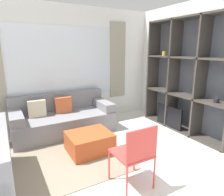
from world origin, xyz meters
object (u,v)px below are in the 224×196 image
Objects in this scene: shelving_unit at (187,78)px; couch_main at (63,119)px; ottoman at (90,142)px; folding_chair at (136,152)px.

shelving_unit is 1.15× the size of couch_main.
couch_main reaches higher than ottoman.
shelving_unit is 2.74× the size of folding_chair.
folding_chair reaches higher than ottoman.
couch_main is at bearing -82.70° from folding_chair.
couch_main is at bearing 152.78° from shelving_unit.
couch_main is 2.27m from folding_chair.
folding_chair is at bearing -153.09° from shelving_unit.
couch_main is 2.39× the size of folding_chair.
couch_main is 2.84× the size of ottoman.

